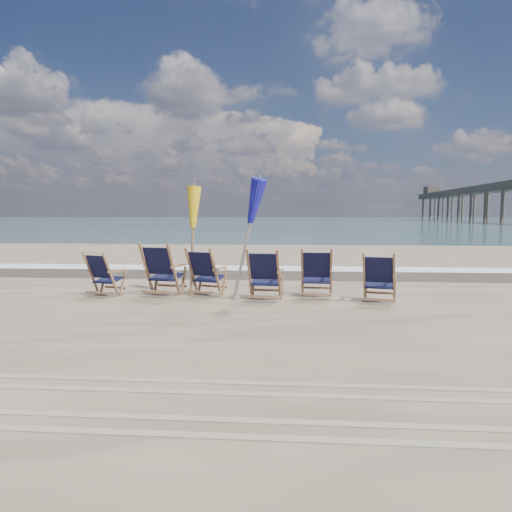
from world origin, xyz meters
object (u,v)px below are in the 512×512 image
(beach_chair_2, at_px, (215,273))
(beach_chair_3, at_px, (279,275))
(beach_chair_4, at_px, (331,273))
(umbrella_blue, at_px, (245,204))
(beach_chair_5, at_px, (394,279))
(beach_chair_1, at_px, (173,270))
(beach_chair_0, at_px, (110,275))
(umbrella_yellow, at_px, (192,213))

(beach_chair_2, relative_size, beach_chair_3, 0.98)
(beach_chair_4, bearing_deg, umbrella_blue, 17.11)
(beach_chair_4, distance_m, umbrella_blue, 2.18)
(beach_chair_5, bearing_deg, beach_chair_1, 8.34)
(beach_chair_0, bearing_deg, beach_chair_2, -153.44)
(beach_chair_2, relative_size, beach_chair_5, 1.03)
(beach_chair_4, height_order, umbrella_yellow, umbrella_yellow)
(beach_chair_1, distance_m, umbrella_blue, 2.00)
(beach_chair_3, distance_m, beach_chair_4, 1.10)
(beach_chair_1, bearing_deg, beach_chair_2, -158.11)
(beach_chair_3, bearing_deg, beach_chair_2, -11.53)
(beach_chair_0, relative_size, beach_chair_1, 0.84)
(beach_chair_0, relative_size, beach_chair_3, 0.91)
(beach_chair_3, bearing_deg, umbrella_blue, 5.35)
(beach_chair_4, bearing_deg, beach_chair_2, 3.23)
(beach_chair_2, relative_size, beach_chair_4, 0.99)
(beach_chair_3, xyz_separation_m, umbrella_yellow, (-1.80, 0.65, 1.18))
(umbrella_yellow, relative_size, umbrella_blue, 0.92)
(beach_chair_2, xyz_separation_m, beach_chair_5, (3.43, -0.54, -0.01))
(beach_chair_5, distance_m, umbrella_blue, 3.10)
(umbrella_yellow, xyz_separation_m, umbrella_blue, (1.16, -0.64, 0.17))
(beach_chair_2, distance_m, beach_chair_3, 1.36)
(beach_chair_3, relative_size, beach_chair_5, 1.05)
(beach_chair_0, height_order, beach_chair_4, beach_chair_4)
(beach_chair_2, height_order, umbrella_yellow, umbrella_yellow)
(beach_chair_2, bearing_deg, beach_chair_5, -170.36)
(beach_chair_3, bearing_deg, beach_chair_4, -150.83)
(beach_chair_0, xyz_separation_m, umbrella_blue, (2.75, -0.18, 1.40))
(beach_chair_4, height_order, beach_chair_5, beach_chair_4)
(beach_chair_2, relative_size, umbrella_blue, 0.42)
(beach_chair_3, relative_size, umbrella_yellow, 0.46)
(beach_chair_4, height_order, umbrella_blue, umbrella_blue)
(umbrella_yellow, height_order, umbrella_blue, umbrella_blue)
(beach_chair_5, height_order, umbrella_blue, umbrella_blue)
(beach_chair_1, xyz_separation_m, beach_chair_5, (4.26, -0.42, -0.07))
(beach_chair_2, xyz_separation_m, beach_chair_3, (1.29, -0.42, 0.01))
(beach_chair_2, bearing_deg, beach_chair_1, 27.34)
(beach_chair_4, bearing_deg, beach_chair_5, 156.81)
(umbrella_yellow, distance_m, umbrella_blue, 1.34)
(beach_chair_2, relative_size, umbrella_yellow, 0.45)
(beach_chair_0, bearing_deg, beach_chair_5, -162.99)
(beach_chair_1, relative_size, beach_chair_3, 1.09)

